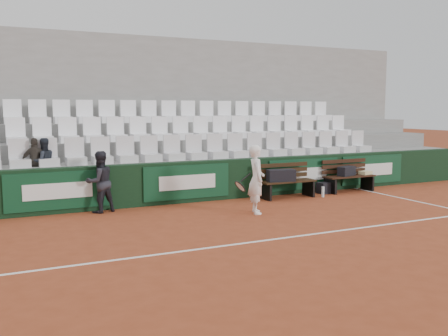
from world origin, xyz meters
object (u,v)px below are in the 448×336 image
Objects in this scene: sports_bag_left at (281,175)px; ball_kid at (100,182)px; bench_right at (349,184)px; water_bottle_near at (269,194)px; water_bottle_far at (323,192)px; spectator_c at (43,142)px; sports_bag_right at (347,171)px; tennis_player at (256,179)px; sports_bag_ground at (326,188)px; spectator_b at (35,142)px; bench_left at (288,189)px.

ball_kid reaches higher than sports_bag_left.
bench_right is 6.05× the size of water_bottle_near.
spectator_c is at bearing 168.13° from water_bottle_far.
sports_bag_right is 2.19× the size of water_bottle_near.
tennis_player is (-1.44, -1.27, 0.15)m from sports_bag_left.
sports_bag_ground is 1.88m from water_bottle_near.
sports_bag_right is 0.36× the size of tennis_player.
sports_bag_ground reaches higher than water_bottle_near.
sports_bag_left is 1.24m from water_bottle_far.
spectator_b is at bearing 172.87° from sports_bag_right.
sports_bag_right is 0.50× the size of spectator_c.
bench_right is at bearing -5.22° from sports_bag_ground.
sports_bag_ground is (1.58, 0.19, -0.45)m from sports_bag_left.
bench_left is at bearing 9.32° from sports_bag_left.
tennis_player is (-3.73, -1.39, 0.53)m from bench_right.
sports_bag_left reaches higher than sports_bag_ground.
water_bottle_far is 5.68m from ball_kid.
spectator_b is (-7.96, 1.00, 0.97)m from sports_bag_right.
spectator_c is at bearing 149.71° from tennis_player.
water_bottle_far is (1.42, -0.37, 0.01)m from water_bottle_near.
bench_right is at bearing 159.45° from spectator_c.
water_bottle_far is 0.18× the size of tennis_player.
spectator_b is (-6.86, 1.41, 1.41)m from water_bottle_far.
ball_kid is at bearing 174.28° from water_bottle_far.
water_bottle_far is 6.98m from spectator_c.
sports_bag_right is at bearing 0.92° from water_bottle_near.
spectator_b is at bearing -13.15° from spectator_c.
spectator_b is at bearing 169.53° from bench_left.
water_bottle_far reaches higher than water_bottle_near.
tennis_player is (-2.56, -1.01, 0.61)m from water_bottle_far.
bench_right is 2.33m from sports_bag_left.
spectator_b is (-5.97, 1.10, 1.32)m from bench_left.
spectator_c is (-7.78, 1.00, 0.96)m from sports_bag_right.
bench_left and bench_right have the same top height.
sports_bag_right is 2.55m from water_bottle_near.
sports_bag_right reaches higher than bench_left.
tennis_player is (-3.01, -1.46, 0.60)m from sports_bag_ground.
spectator_c reaches higher than water_bottle_far.
tennis_player is 1.10× the size of ball_kid.
sports_bag_right reaches higher than bench_right.
spectator_b reaches higher than sports_bag_left.
bench_left is at bearing 161.22° from water_bottle_far.
bench_left is 2.18m from tennis_player.
ball_kid is 1.25× the size of spectator_b.
bench_right is 4.02m from tennis_player.
sports_bag_ground is 3.40m from tennis_player.
water_bottle_far is (-1.17, -0.39, -0.09)m from bench_right.
tennis_player is at bearing -141.83° from bench_left.
spectator_c reaches higher than bench_left.
sports_bag_left is 0.57m from water_bottle_near.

